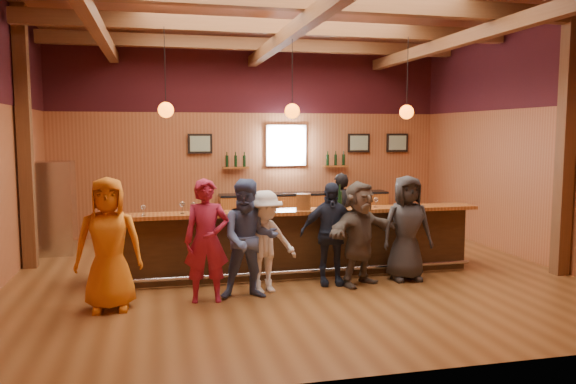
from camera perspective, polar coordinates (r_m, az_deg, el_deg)
name	(u,v)px	position (r m, az deg, el deg)	size (l,w,h in m)	color
room	(291,79)	(9.25, 0.35, 11.39)	(9.04, 9.00, 4.52)	brown
bar_counter	(291,242)	(9.49, 0.30, -5.07)	(6.30, 1.07, 1.11)	black
back_bar_cabinet	(305,213)	(13.20, 1.72, -2.11)	(4.00, 0.52, 0.95)	brown
window	(286,145)	(13.19, -0.20, 4.76)	(0.95, 0.09, 0.95)	silver
framed_pictures	(322,143)	(13.40, 3.44, 4.98)	(5.35, 0.05, 0.45)	black
wine_shelves	(287,164)	(13.14, -0.13, 2.88)	(3.00, 0.18, 0.30)	brown
pendant_lights	(292,111)	(9.17, 0.43, 8.28)	(4.24, 0.24, 1.37)	black
stainless_fridge	(55,208)	(11.76, -22.57, -1.50)	(0.70, 0.70, 1.80)	silver
customer_orange	(109,244)	(7.81, -17.76, -5.05)	(0.87, 0.57, 1.78)	#CE6A13
customer_redvest	(207,241)	(7.89, -8.26, -4.91)	(0.63, 0.41, 1.72)	maroon
customer_denim	(249,239)	(7.98, -3.97, -4.79)	(0.83, 0.65, 1.71)	#495E92
customer_white	(265,242)	(8.27, -2.38, -5.08)	(0.98, 0.56, 1.51)	silver
customer_navy	(330,234)	(8.72, 4.29, -4.24)	(0.94, 0.39, 1.60)	#1C2438
customer_brown	(360,233)	(8.73, 7.28, -4.18)	(1.50, 0.48, 1.62)	#554D44
customer_dark	(407,228)	(9.14, 11.98, -3.60)	(0.82, 0.53, 1.68)	#2B2C2E
bartender	(341,213)	(10.98, 5.37, -2.16)	(0.57, 0.38, 1.57)	black
ice_bucket	(303,202)	(9.08, 1.58, -1.00)	(0.24, 0.24, 0.26)	brown
bottle_a	(340,198)	(9.40, 5.26, -0.66)	(0.08, 0.08, 0.38)	black
bottle_b	(353,199)	(9.51, 6.67, -0.67)	(0.08, 0.08, 0.35)	black
glass_a	(143,208)	(8.73, -14.48, -1.57)	(0.07, 0.07, 0.16)	silver
glass_b	(182,205)	(8.80, -10.71, -1.29)	(0.08, 0.08, 0.19)	silver
glass_c	(193,205)	(8.87, -9.60, -1.30)	(0.08, 0.08, 0.17)	silver
glass_d	(243,203)	(8.79, -4.55, -1.16)	(0.09, 0.09, 0.20)	silver
glass_e	(256,203)	(8.89, -3.23, -1.08)	(0.09, 0.09, 0.20)	silver
glass_f	(330,201)	(9.22, 4.32, -0.93)	(0.08, 0.08, 0.17)	silver
glass_g	(376,200)	(9.49, 8.92, -0.82)	(0.07, 0.07, 0.17)	silver
glass_h	(412,200)	(9.70, 12.46, -0.77)	(0.07, 0.07, 0.16)	silver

